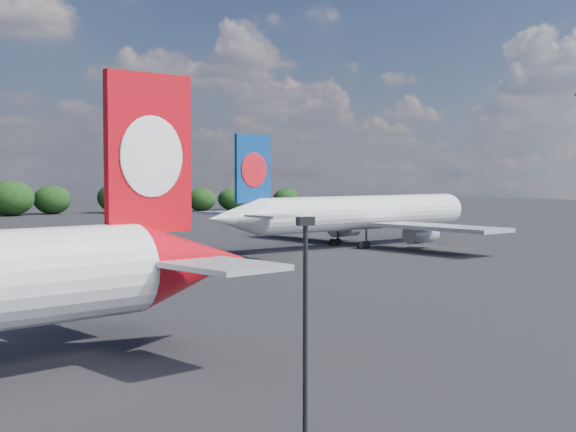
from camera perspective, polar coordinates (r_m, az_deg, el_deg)
name	(u,v)px	position (r m, az deg, el deg)	size (l,w,h in m)	color
china_southern_airliner	(353,214)	(114.95, 4.68, 0.14)	(47.51, 45.38, 15.55)	white
apron_lamp_post	(305,339)	(25.98, 1.23, -8.71)	(0.55, 0.30, 9.09)	black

